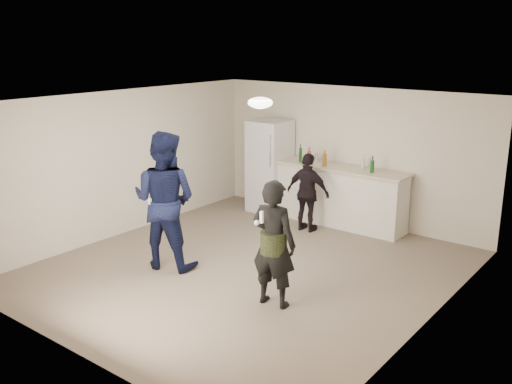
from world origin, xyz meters
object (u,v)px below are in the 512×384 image
Objects in this scene: fridge at (270,166)px; spectator at (308,193)px; shaker at (316,158)px; counter at (336,196)px; man at (165,200)px; woman at (274,244)px.

fridge is 1.41m from spectator.
shaker is 0.12× the size of spectator.
counter is 1.85× the size of spectator.
fridge is (-1.47, -0.07, 0.38)m from counter.
spectator is at bearing -125.26° from man.
man is 1.46× the size of spectator.
fridge reaches higher than spectator.
spectator is at bearing -72.82° from woman.
shaker is (-0.49, 0.07, 0.65)m from counter.
woman reaches higher than counter.
fridge is 10.59× the size of shaker.
woman reaches higher than shaker.
shaker is 0.92m from spectator.
man is at bearing 70.12° from spectator.
spectator is (0.29, -0.73, -0.47)m from shaker.
fridge reaches higher than counter.
spectator is at bearing -24.80° from fridge.
fridge is at bearing -27.79° from spectator.
shaker is (0.98, 0.14, 0.28)m from fridge.
shaker reaches higher than counter.
counter is at bearing -125.26° from man.
fridge is at bearing -100.22° from man.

